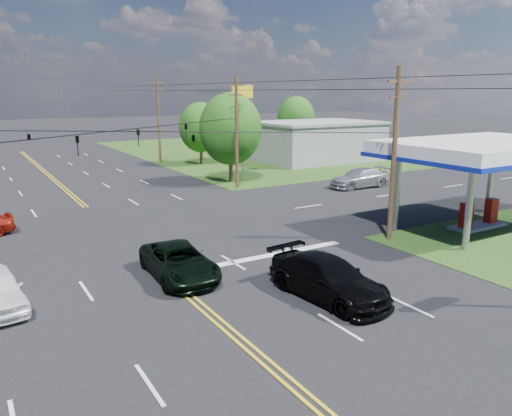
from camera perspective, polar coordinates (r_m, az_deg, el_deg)
ground at (r=30.53m, az=-15.65°, el=-2.87°), size 280.00×280.00×0.00m
grass_ne at (r=74.30m, az=4.28°, el=6.79°), size 46.00×48.00×0.03m
stop_bar at (r=25.28m, az=0.37°, el=-5.69°), size 10.00×0.50×0.02m
retail_ne at (r=61.50m, az=6.91°, el=7.48°), size 14.00×10.00×4.40m
gas_canopy at (r=32.80m, az=24.73°, el=5.90°), size 12.20×8.20×5.35m
pole_se at (r=28.37m, az=15.52°, el=6.09°), size 1.60×0.28×9.50m
pole_ne at (r=42.78m, az=-2.24°, el=8.78°), size 1.60×0.28×9.50m
pole_right_far at (r=60.12m, az=-11.07°, el=10.04°), size 1.60×0.28×10.00m
span_wire_signals at (r=29.50m, az=-16.37°, el=8.41°), size 26.00×18.00×1.13m
power_lines at (r=27.49m, az=-15.63°, el=13.58°), size 26.04×100.00×0.64m
tree_right_a at (r=45.90m, az=-2.94°, el=9.01°), size 5.70×5.70×8.18m
tree_right_b at (r=57.79m, az=-6.35°, el=9.14°), size 4.94×4.94×7.09m
tree_far_r at (r=71.73m, az=4.60°, el=10.20°), size 5.32×5.32×7.63m
pickup_dkgreen at (r=22.72m, az=-8.78°, el=-6.09°), size 2.72×5.44×1.48m
suv_black at (r=20.52m, az=8.27°, el=-7.94°), size 2.90×5.91×1.65m
sedan_far at (r=44.56m, az=11.75°, el=3.38°), size 5.75×2.48×1.65m
polesign_ne at (r=47.67m, az=-1.57°, el=11.69°), size 2.42×0.70×8.80m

